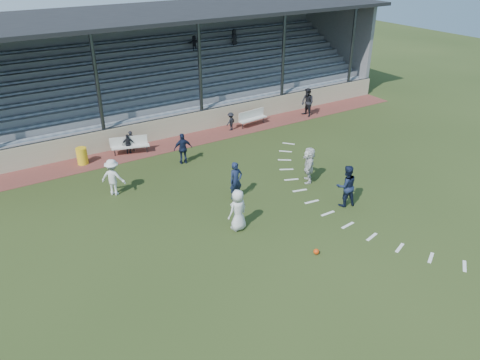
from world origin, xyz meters
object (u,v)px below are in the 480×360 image
(bench_left, at_px, (129,144))
(football, at_px, (316,252))
(bench_right, at_px, (252,117))
(player_white_lead, at_px, (238,210))
(player_navy_lead, at_px, (236,181))
(trash_bin, at_px, (82,156))
(official, at_px, (307,102))

(bench_left, relative_size, football, 9.46)
(bench_right, xyz_separation_m, player_white_lead, (-6.96, -9.54, 0.29))
(bench_right, xyz_separation_m, player_navy_lead, (-5.72, -7.36, 0.29))
(trash_bin, xyz_separation_m, player_white_lead, (3.60, -9.47, 0.42))
(bench_left, height_order, trash_bin, bench_left)
(player_white_lead, bearing_deg, bench_left, -93.79)
(player_white_lead, xyz_separation_m, player_navy_lead, (1.25, 2.18, 0.00))
(bench_left, height_order, football, bench_left)
(bench_left, xyz_separation_m, bench_right, (8.01, 0.10, 0.00))
(official, bearing_deg, football, -40.14)
(football, distance_m, official, 15.32)
(bench_right, relative_size, player_navy_lead, 1.16)
(player_white_lead, height_order, player_navy_lead, player_navy_lead)
(bench_left, distance_m, trash_bin, 2.56)
(bench_left, height_order, official, official)
(official, bearing_deg, player_white_lead, -52.61)
(bench_right, distance_m, player_navy_lead, 9.32)
(bench_right, height_order, football, bench_right)
(official, bearing_deg, bench_right, -99.09)
(bench_right, bearing_deg, trash_bin, 173.13)
(football, distance_m, player_navy_lead, 5.25)
(bench_right, bearing_deg, official, -14.19)
(bench_right, relative_size, official, 1.10)
(bench_left, xyz_separation_m, player_white_lead, (1.05, -9.44, 0.29))
(bench_left, relative_size, trash_bin, 2.31)
(player_white_lead, bearing_deg, official, -150.56)
(player_navy_lead, distance_m, official, 11.91)
(trash_bin, distance_m, player_white_lead, 10.14)
(bench_left, bearing_deg, football, -61.90)
(player_navy_lead, relative_size, official, 0.95)
(trash_bin, bearing_deg, player_navy_lead, -56.39)
(trash_bin, bearing_deg, official, -1.64)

